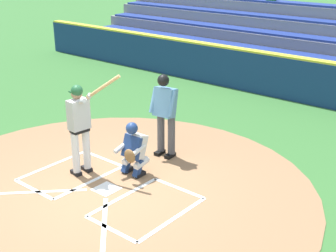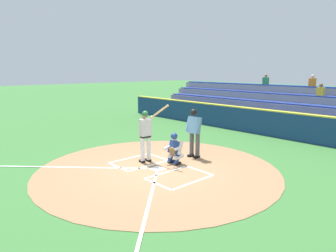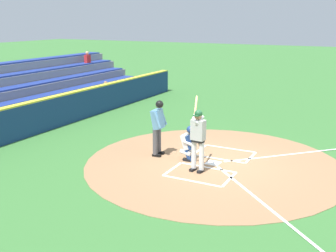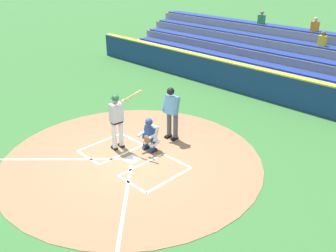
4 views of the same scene
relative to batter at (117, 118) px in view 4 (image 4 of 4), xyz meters
name	(u,v)px [view 4 (image 4 of 4)]	position (x,y,z in m)	size (l,w,h in m)	color
ground_plane	(132,160)	(-0.86, 0.17, -1.10)	(120.00, 120.00, 0.00)	#387033
dirt_circle	(132,159)	(-0.86, 0.17, -1.09)	(8.00, 8.00, 0.01)	#99704C
home_plate_and_chalk	(109,170)	(-0.86, 1.05, -1.08)	(7.93, 4.91, 0.01)	white
batter	(117,118)	(0.00, 0.00, 0.00)	(0.98, 0.64, 2.13)	white
catcher	(150,134)	(-0.83, -0.63, -0.51)	(0.59, 0.60, 1.13)	black
plate_umpire	(172,110)	(-0.73, -1.72, -0.02)	(0.60, 0.45, 1.86)	#4C4C51
baseball	(151,152)	(-0.95, -0.53, -1.06)	(0.07, 0.07, 0.07)	white
backstop_wall	(264,84)	(-0.86, -7.33, -0.45)	(22.00, 0.36, 1.31)	navy
bleacher_stand	(300,65)	(-0.86, -10.59, -0.25)	(20.00, 4.25, 3.00)	gray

